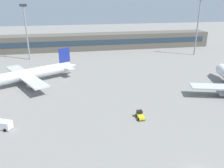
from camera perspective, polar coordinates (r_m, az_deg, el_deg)
The scene contains 7 objects.
ground_plane at distance 78.35m, azimuth 5.61°, elevation -1.67°, with size 400.00×400.00×0.00m, color gray.
terminal_building at distance 142.03m, azimuth -2.26°, elevation 10.38°, with size 129.67×12.13×9.00m.
airplane_mid at distance 88.38m, azimuth -21.19°, elevation 1.90°, with size 40.69×29.48×10.93m.
baggage_tug_yellow at distance 61.33m, azimuth 6.86°, elevation -7.50°, with size 1.89×3.64×1.75m.
service_van_white at distance 62.00m, azimuth -25.43°, elevation -8.87°, with size 5.56×4.00×2.08m.
floodlight_tower_west at distance 122.01m, azimuth -20.21°, elevation 12.57°, with size 3.20×0.80×26.29m.
floodlight_tower_east at distance 131.95m, azimuth 20.19°, elevation 13.71°, with size 3.20×0.80×29.03m.
Camera 1 is at (-21.33, -29.40, 29.45)m, focal length 37.56 mm.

